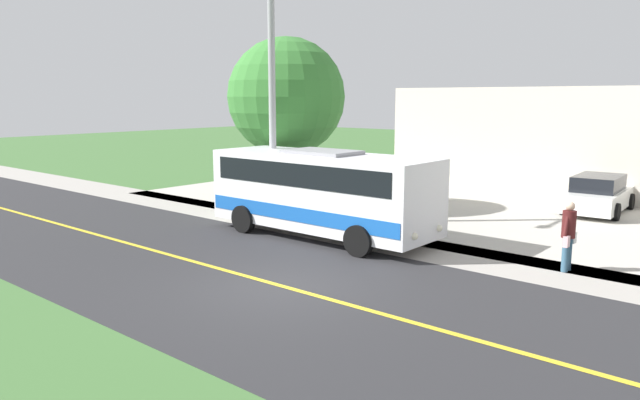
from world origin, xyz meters
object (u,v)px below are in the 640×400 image
street_light_pole (270,83)px  tree_curbside (287,97)px  shuttle_bus_front (322,189)px  parked_car_near (598,195)px  pedestrian_with_bags (568,234)px

street_light_pole → tree_curbside: (-2.51, -1.59, -0.45)m
street_light_pole → tree_curbside: 3.01m
shuttle_bus_front → tree_curbside: tree_curbside is taller
shuttle_bus_front → street_light_pole: (-0.37, -2.62, 3.32)m
shuttle_bus_front → parked_car_near: size_ratio=1.71×
pedestrian_with_bags → street_light_pole: bearing=-85.9°
parked_car_near → tree_curbside: bearing=-54.0°
street_light_pole → parked_car_near: 13.26m
tree_curbside → parked_car_near: bearing=126.0°
shuttle_bus_front → tree_curbside: (-2.88, -4.21, 2.87)m
parked_car_near → tree_curbside: size_ratio=0.67×
pedestrian_with_bags → tree_curbside: tree_curbside is taller
pedestrian_with_bags → street_light_pole: size_ratio=0.20×
parked_car_near → street_light_pole: bearing=-40.4°
street_light_pole → parked_car_near: bearing=139.6°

